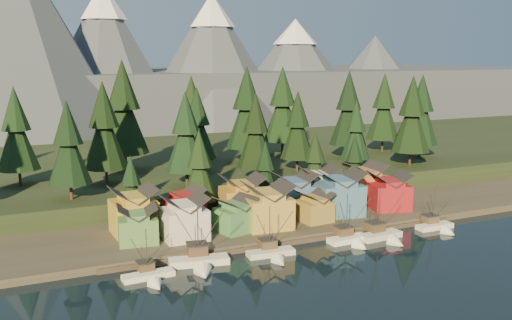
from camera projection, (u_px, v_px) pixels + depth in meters
name	position (u px, v px, depth m)	size (l,w,h in m)	color
ground	(334.00, 268.00, 103.95)	(500.00, 500.00, 0.00)	black
shore_strip	(247.00, 211.00, 139.63)	(400.00, 50.00, 1.50)	#373128
hillside	(185.00, 166.00, 183.99)	(420.00, 100.00, 6.00)	black
dock	(292.00, 240.00, 118.63)	(80.00, 4.00, 1.00)	#483C34
mountain_ridge	(103.00, 79.00, 288.75)	(560.00, 190.00, 90.00)	#4F5766
boat_0	(150.00, 271.00, 98.17)	(9.41, 10.17, 9.80)	white
boat_1	(200.00, 254.00, 104.30)	(11.83, 12.53, 12.91)	silver
boat_2	(273.00, 247.00, 109.28)	(9.78, 10.53, 10.86)	beige
boat_4	(351.00, 233.00, 117.37)	(9.03, 9.78, 11.32)	white
boat_5	(384.00, 229.00, 119.55)	(10.17, 10.93, 12.14)	silver
boat_6	(438.00, 221.00, 126.44)	(8.94, 9.75, 10.55)	white
house_front_0	(137.00, 223.00, 112.97)	(8.47, 8.11, 7.58)	#48763F
house_front_1	(184.00, 216.00, 115.28)	(8.68, 8.34, 8.93)	beige
house_front_2	(236.00, 213.00, 120.49)	(9.01, 9.06, 7.33)	#417946
house_front_3	(267.00, 204.00, 122.72)	(10.42, 10.02, 9.77)	#AA883C
house_front_4	(315.00, 206.00, 127.70)	(7.16, 7.64, 6.75)	olive
house_front_5	(340.00, 192.00, 132.63)	(11.48, 10.75, 10.49)	#386085
house_front_6	(389.00, 190.00, 137.80)	(10.67, 10.31, 8.88)	maroon
house_back_0	(134.00, 209.00, 118.95)	(9.29, 8.94, 9.79)	#A8852B
house_back_1	(185.00, 206.00, 124.32)	(8.49, 8.57, 8.41)	maroon
house_back_2	(242.00, 196.00, 130.15)	(10.27, 9.61, 9.87)	#A6762A
house_back_3	(294.00, 191.00, 134.91)	(9.93, 8.96, 9.54)	#395E87
house_back_4	(318.00, 185.00, 140.28)	(10.59, 10.31, 9.89)	beige
house_back_5	(365.00, 182.00, 144.09)	(9.24, 9.35, 9.96)	#995E36
tree_hill_1	(16.00, 132.00, 140.93)	(10.73, 10.73, 25.00)	#332319
tree_hill_2	(68.00, 145.00, 127.31)	(9.76, 9.76, 22.75)	#332319
tree_hill_3	(104.00, 129.00, 141.78)	(11.23, 11.23, 26.16)	#332319
tree_hill_4	(124.00, 111.00, 157.95)	(13.46, 13.46, 31.35)	#332319
tree_hill_5	(186.00, 135.00, 140.38)	(10.22, 10.22, 23.82)	#332319
tree_hill_6	(197.00, 126.00, 157.06)	(10.25, 10.25, 23.88)	#332319
tree_hill_7	(256.00, 133.00, 146.00)	(9.84, 9.84, 22.92)	#332319
tree_hill_8	(247.00, 110.00, 170.10)	(12.59, 12.59, 29.32)	#332319
tree_hill_9	(298.00, 128.00, 158.79)	(9.75, 9.75, 22.70)	#332319
tree_hill_10	(282.00, 107.00, 183.80)	(12.44, 12.44, 28.99)	#332319
tree_hill_11	(356.00, 132.00, 161.09)	(8.57, 8.57, 19.95)	#332319
tree_hill_12	(348.00, 111.00, 177.89)	(11.93, 11.93, 27.80)	#332319
tree_hill_13	(412.00, 117.00, 165.94)	(11.47, 11.47, 26.73)	#332319
tree_hill_14	(384.00, 109.00, 190.70)	(11.40, 11.40, 26.56)	#332319
tree_hill_15	(192.00, 115.00, 173.65)	(11.33, 11.33, 26.40)	#332319
tree_hill_17	(421.00, 112.00, 179.79)	(11.41, 11.41, 26.58)	#332319
tree_shore_0	(131.00, 186.00, 126.61)	(6.50, 6.50, 15.14)	#332319
tree_shore_1	(200.00, 168.00, 132.62)	(8.61, 8.61, 20.05)	#332319
tree_shore_2	(265.00, 170.00, 139.90)	(7.02, 7.02, 16.35)	#332319
tree_shore_3	(315.00, 162.00, 145.43)	(7.71, 7.71, 17.97)	#332319
tree_shore_4	(354.00, 162.00, 150.46)	(7.04, 7.04, 16.39)	#332319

